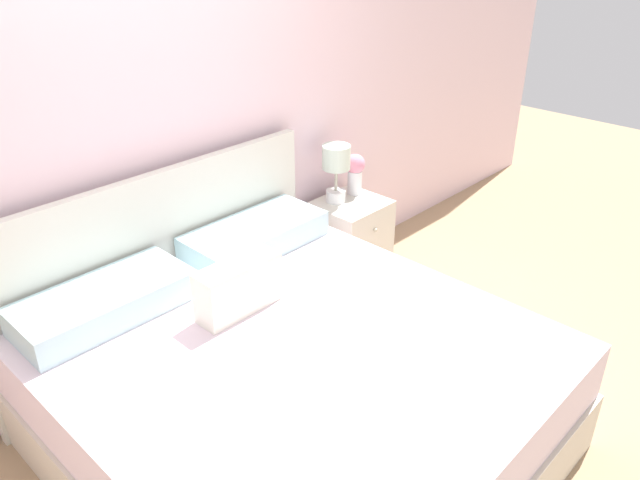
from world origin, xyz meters
The scene contains 6 objects.
ground_plane centered at (0.00, 0.00, 0.00)m, with size 12.00×12.00×0.00m, color tan.
wall_back centered at (0.00, 0.07, 1.30)m, with size 8.00×0.06×2.60m.
bed centered at (0.00, -0.94, 0.31)m, with size 1.90×2.02×1.08m.
nightstand centered at (1.28, -0.22, 0.28)m, with size 0.43×0.42×0.57m.
table_lamp centered at (1.22, -0.14, 0.81)m, with size 0.18×0.18×0.37m.
flower_vase centered at (1.40, -0.14, 0.73)m, with size 0.13×0.13×0.27m.
Camera 1 is at (-1.47, -2.57, 2.21)m, focal length 35.00 mm.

